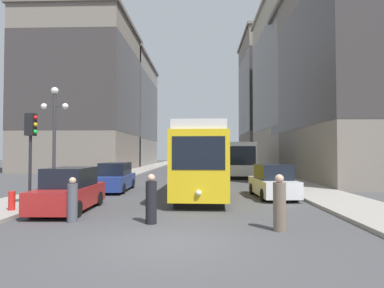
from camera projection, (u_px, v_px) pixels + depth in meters
ground_plane at (170, 243)px, 8.42m from camera, size 200.00×200.00×0.00m
sidewalk_left at (147, 168)px, 48.63m from camera, size 3.28×120.00×0.15m
sidewalk_right at (246, 168)px, 48.15m from camera, size 3.28×120.00×0.15m
streetcar at (203, 158)px, 19.82m from camera, size 3.02×14.14×3.89m
transit_bus at (238, 158)px, 33.52m from camera, size 2.94×11.57×3.45m
parked_car_left_near at (70, 191)px, 13.17m from camera, size 1.98×4.43×1.82m
parked_car_left_mid at (115, 178)px, 20.10m from camera, size 2.03×4.89×1.82m
parked_car_right_far at (273, 182)px, 17.07m from camera, size 2.03×4.52×1.82m
pedestrian_crossing_near at (280, 204)px, 9.76m from camera, size 0.40×0.40×1.77m
pedestrian_crossing_far at (72, 201)px, 11.00m from camera, size 0.35×0.35×1.58m
pedestrian_on_sidewalk at (151, 200)px, 10.76m from camera, size 0.38×0.38×1.71m
traffic_light_near_left at (31, 135)px, 13.25m from camera, size 0.47×0.36×3.98m
lamp_post_left_near at (54, 125)px, 15.82m from camera, size 1.41×0.36×5.66m
fire_hydrant at (12, 201)px, 12.48m from camera, size 0.26×0.26×0.75m
building_left_corner at (123, 112)px, 61.30m from camera, size 11.37×20.72×20.66m
building_left_midblock at (84, 94)px, 44.72m from camera, size 14.22×15.68×21.17m
building_right_corner at (314, 84)px, 42.71m from camera, size 14.49×17.62×23.27m
building_right_midblock at (358, 74)px, 28.60m from camera, size 12.49×18.93×18.84m
building_right_far at (274, 99)px, 62.80m from camera, size 12.71×16.74×25.89m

